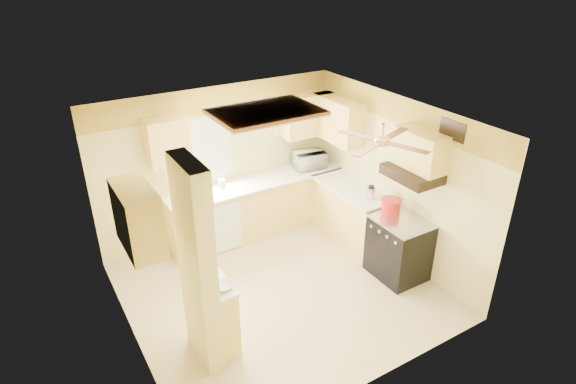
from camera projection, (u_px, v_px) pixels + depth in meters
floor at (280, 291)px, 6.79m from camera, size 4.00×4.00×0.00m
ceiling at (279, 121)px, 5.66m from camera, size 4.00×4.00×0.00m
wall_back at (220, 164)px, 7.67m from camera, size 4.00×0.00×4.00m
wall_front at (376, 294)px, 4.78m from camera, size 4.00×0.00×4.00m
wall_left at (123, 260)px, 5.30m from camera, size 0.00×3.80×3.80m
wall_right at (395, 179)px, 7.15m from camera, size 0.00×3.80×3.80m
wallpaper_border at (216, 100)px, 7.18m from camera, size 4.00×0.02×0.40m
partition_column at (197, 267)px, 5.18m from camera, size 0.20×0.70×2.50m
partition_ledge at (221, 317)px, 5.65m from camera, size 0.25×0.55×0.90m
ledge_top at (218, 285)px, 5.43m from camera, size 0.28×0.58×0.04m
lower_cabinets_back at (257, 207)px, 8.04m from camera, size 3.00×0.60×0.90m
lower_cabinets_right at (351, 214)px, 7.83m from camera, size 0.60×1.40×0.90m
countertop_back at (257, 182)px, 7.82m from camera, size 3.04×0.64×0.04m
countertop_right at (353, 189)px, 7.61m from camera, size 0.64×1.44×0.04m
dishwasher_panel at (224, 229)px, 7.46m from camera, size 0.58×0.02×0.80m
window at (204, 149)px, 7.41m from camera, size 0.92×0.02×1.02m
upper_cab_back_left at (167, 142)px, 6.88m from camera, size 0.60×0.35×0.70m
upper_cab_back_right at (307, 115)px, 7.99m from camera, size 0.90×0.35×0.70m
upper_cab_right at (338, 120)px, 7.75m from camera, size 0.35×1.00×0.70m
upper_cab_left_wall at (138, 218)px, 4.92m from camera, size 0.35×0.75×0.70m
upper_cab_over_stove at (420, 150)px, 6.33m from camera, size 0.35×0.76×0.52m
stove at (399, 248)px, 6.94m from camera, size 0.68×0.77×0.92m
range_hood at (412, 174)px, 6.44m from camera, size 0.50×0.76×0.14m
poster_menu at (203, 216)px, 4.96m from camera, size 0.02×0.42×0.57m
poster_nashville at (207, 268)px, 5.26m from camera, size 0.02×0.42×0.57m
ceiling_light_panel at (266, 113)px, 6.11m from camera, size 1.35×0.95×0.06m
ceiling_fan at (382, 141)px, 5.69m from camera, size 1.15×1.15×0.26m
vent_grate at (453, 130)px, 5.98m from camera, size 0.02×0.40×0.25m
microwave at (310, 160)px, 8.23m from camera, size 0.57×0.43×0.29m
bowl at (224, 286)px, 5.35m from camera, size 0.29×0.29×0.06m
dutch_oven at (391, 205)px, 6.92m from camera, size 0.29×0.29×0.20m
kettle at (371, 193)px, 7.23m from camera, size 0.14×0.14×0.21m
dish_rack at (192, 192)px, 7.30m from camera, size 0.38×0.29×0.21m
utensil_crock at (222, 183)px, 7.57m from camera, size 0.11×0.11×0.22m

